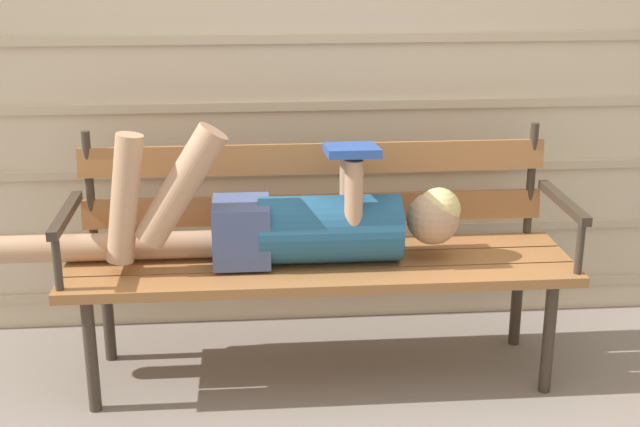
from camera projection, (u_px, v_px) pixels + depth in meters
The scene contains 4 objects.
ground_plane at pixel (324, 396), 3.14m from camera, with size 12.00×12.00×0.00m, color gray.
house_siding at pixel (309, 71), 3.46m from camera, with size 4.08×0.08×2.11m.
park_bench at pixel (318, 243), 3.20m from camera, with size 1.82×0.50×0.89m.
reclining_person at pixel (285, 222), 3.09m from camera, with size 1.71×0.25×0.53m.
Camera 1 is at (-0.24, -2.77, 1.61)m, focal length 49.25 mm.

